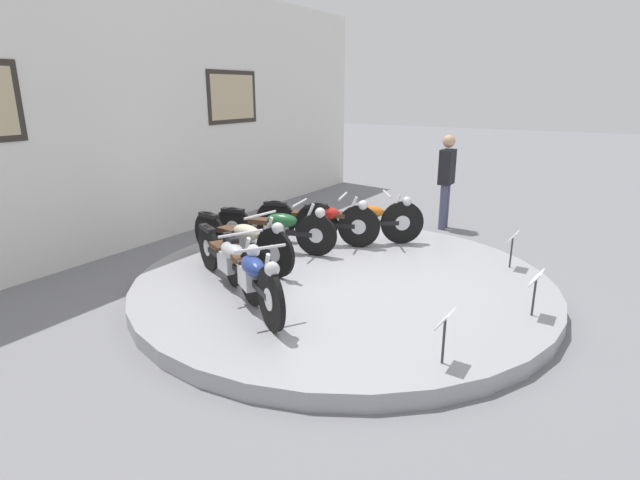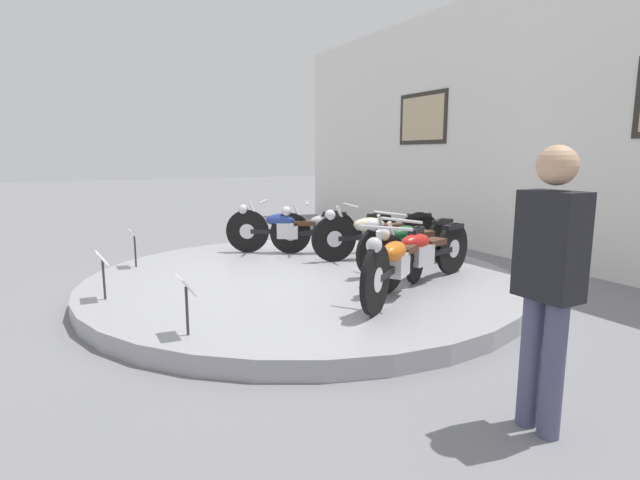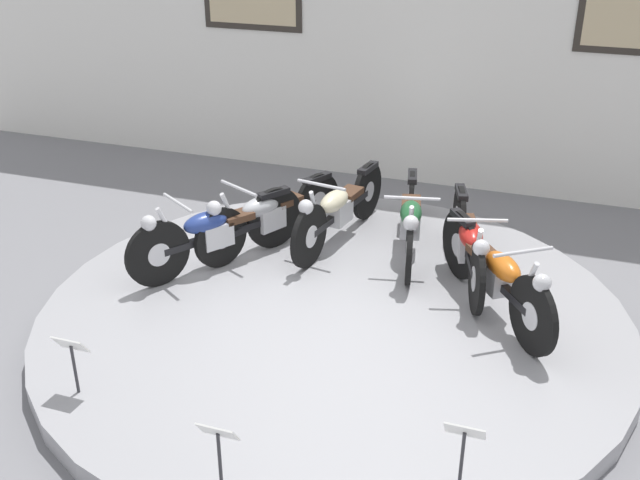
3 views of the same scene
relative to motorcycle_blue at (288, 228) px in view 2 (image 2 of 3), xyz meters
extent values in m
plane|color=slate|center=(1.38, -0.41, -0.58)|extent=(60.00, 60.00, 0.00)
cylinder|color=#99999E|center=(1.38, -0.41, -0.49)|extent=(5.36, 5.36, 0.19)
cube|color=white|center=(1.38, 3.50, 1.59)|extent=(14.00, 0.20, 4.34)
cube|color=#2D2823|center=(-1.02, 3.39, 1.80)|extent=(1.40, 0.02, 1.00)
cube|color=#C6B289|center=(-1.02, 3.38, 1.80)|extent=(1.24, 0.02, 0.84)
cylinder|color=black|center=(-0.34, -0.53, -0.06)|extent=(0.40, 0.59, 0.66)
cylinder|color=silver|center=(-0.34, -0.53, -0.06)|extent=(0.18, 0.23, 0.23)
cylinder|color=black|center=(0.39, 0.60, -0.06)|extent=(0.40, 0.59, 0.66)
cylinder|color=silver|center=(0.39, 0.60, -0.06)|extent=(0.18, 0.23, 0.23)
cube|color=black|center=(0.02, 0.03, -0.06)|extent=(0.73, 1.08, 0.07)
cube|color=silver|center=(0.00, 0.00, -0.04)|extent=(0.34, 0.38, 0.24)
ellipsoid|color=navy|center=(-0.05, -0.08, 0.12)|extent=(0.44, 0.52, 0.20)
cube|color=#472D1E|center=(0.14, 0.22, 0.08)|extent=(0.34, 0.38, 0.07)
cube|color=black|center=(0.39, 0.60, 0.22)|extent=(0.28, 0.36, 0.06)
cylinder|color=silver|center=(-0.26, -0.41, 0.14)|extent=(0.17, 0.23, 0.54)
cylinder|color=silver|center=(-0.20, -0.32, 0.40)|extent=(0.47, 0.32, 0.03)
sphere|color=silver|center=(-0.38, -0.58, 0.28)|extent=(0.15, 0.15, 0.15)
cylinder|color=black|center=(0.05, 0.02, -0.08)|extent=(0.32, 0.58, 0.62)
cylinder|color=silver|center=(0.05, 0.02, -0.08)|extent=(0.15, 0.22, 0.22)
cylinder|color=black|center=(0.64, 1.23, -0.08)|extent=(0.32, 0.58, 0.62)
cylinder|color=silver|center=(0.64, 1.23, -0.08)|extent=(0.15, 0.22, 0.22)
cube|color=black|center=(0.35, 0.62, -0.08)|extent=(0.61, 1.15, 0.07)
cube|color=silver|center=(0.33, 0.59, -0.06)|extent=(0.32, 0.38, 0.24)
ellipsoid|color=#B2B5BA|center=(0.28, 0.50, 0.10)|extent=(0.41, 0.53, 0.20)
cube|color=#472D1E|center=(0.44, 0.82, 0.06)|extent=(0.32, 0.38, 0.07)
cube|color=black|center=(0.64, 1.23, 0.18)|extent=(0.25, 0.37, 0.06)
cylinder|color=silver|center=(0.11, 0.15, 0.12)|extent=(0.15, 0.24, 0.54)
cylinder|color=silver|center=(0.16, 0.25, 0.38)|extent=(0.50, 0.27, 0.03)
sphere|color=silver|center=(0.02, -0.04, 0.26)|extent=(0.15, 0.15, 0.15)
cylinder|color=black|center=(0.88, 0.31, -0.07)|extent=(0.16, 0.66, 0.66)
cylinder|color=silver|center=(0.88, 0.31, -0.07)|extent=(0.10, 0.24, 0.23)
cylinder|color=black|center=(1.10, 1.64, -0.07)|extent=(0.16, 0.66, 0.66)
cylinder|color=silver|center=(1.10, 1.64, -0.07)|extent=(0.10, 0.24, 0.23)
cube|color=black|center=(0.99, 0.97, -0.07)|extent=(0.27, 1.24, 0.07)
cube|color=silver|center=(0.99, 0.93, -0.05)|extent=(0.25, 0.35, 0.24)
ellipsoid|color=beige|center=(0.97, 0.84, 0.11)|extent=(0.30, 0.51, 0.20)
cube|color=#472D1E|center=(1.03, 1.19, 0.07)|extent=(0.25, 0.35, 0.07)
cube|color=black|center=(1.10, 1.64, 0.21)|extent=(0.16, 0.37, 0.06)
cylinder|color=silver|center=(0.91, 0.46, 0.13)|extent=(0.08, 0.25, 0.54)
cylinder|color=silver|center=(0.92, 0.56, 0.39)|extent=(0.54, 0.12, 0.03)
sphere|color=silver|center=(0.87, 0.25, 0.27)|extent=(0.15, 0.15, 0.15)
cylinder|color=black|center=(1.90, 0.31, -0.08)|extent=(0.18, 0.62, 0.62)
cylinder|color=silver|center=(1.90, 0.31, -0.08)|extent=(0.11, 0.23, 0.22)
cylinder|color=black|center=(1.62, 1.63, -0.08)|extent=(0.18, 0.62, 0.62)
cylinder|color=silver|center=(1.62, 1.63, -0.08)|extent=(0.11, 0.23, 0.22)
cube|color=black|center=(1.76, 0.97, -0.08)|extent=(0.33, 1.23, 0.07)
cube|color=silver|center=(1.77, 0.94, -0.06)|extent=(0.26, 0.35, 0.24)
ellipsoid|color=#1E562D|center=(1.79, 0.84, 0.10)|extent=(0.32, 0.52, 0.20)
cube|color=#472D1E|center=(1.71, 1.19, 0.06)|extent=(0.26, 0.35, 0.07)
cube|color=black|center=(1.62, 1.63, 0.18)|extent=(0.17, 0.37, 0.06)
cylinder|color=silver|center=(1.87, 0.46, 0.12)|extent=(0.10, 0.25, 0.54)
cylinder|color=silver|center=(1.85, 0.57, 0.38)|extent=(0.53, 0.14, 0.03)
sphere|color=silver|center=(1.91, 0.26, 0.26)|extent=(0.15, 0.15, 0.15)
cylinder|color=black|center=(2.60, -0.02, -0.07)|extent=(0.24, 0.64, 0.65)
cylinder|color=silver|center=(2.60, -0.02, -0.07)|extent=(0.13, 0.24, 0.23)
cylinder|color=black|center=(2.22, 1.27, -0.07)|extent=(0.24, 0.64, 0.65)
cylinder|color=silver|center=(2.22, 1.27, -0.07)|extent=(0.13, 0.24, 0.23)
cube|color=black|center=(2.41, 0.62, -0.07)|extent=(0.41, 1.21, 0.07)
cube|color=silver|center=(2.42, 0.59, -0.05)|extent=(0.28, 0.36, 0.24)
ellipsoid|color=red|center=(2.45, 0.49, 0.11)|extent=(0.35, 0.52, 0.20)
cube|color=#472D1E|center=(2.35, 0.84, 0.07)|extent=(0.28, 0.36, 0.07)
cube|color=black|center=(2.22, 1.27, 0.21)|extent=(0.20, 0.37, 0.06)
cylinder|color=silver|center=(2.55, 0.12, 0.13)|extent=(0.11, 0.25, 0.54)
cylinder|color=silver|center=(2.52, 0.22, 0.39)|extent=(0.53, 0.18, 0.03)
sphere|color=silver|center=(2.61, -0.08, 0.27)|extent=(0.15, 0.15, 0.15)
cylinder|color=black|center=(3.12, -0.52, -0.06)|extent=(0.44, 0.58, 0.68)
cylinder|color=silver|center=(3.12, -0.52, -0.06)|extent=(0.19, 0.23, 0.24)
cylinder|color=black|center=(2.34, 0.58, -0.06)|extent=(0.44, 0.58, 0.68)
cylinder|color=silver|center=(2.34, 0.58, -0.06)|extent=(0.19, 0.23, 0.24)
cube|color=black|center=(2.73, 0.03, -0.06)|extent=(0.77, 1.05, 0.07)
cube|color=silver|center=(2.75, 0.00, -0.04)|extent=(0.35, 0.38, 0.24)
ellipsoid|color=#D16619|center=(2.81, -0.08, 0.12)|extent=(0.46, 0.52, 0.20)
cube|color=#472D1E|center=(2.60, 0.21, 0.08)|extent=(0.35, 0.38, 0.07)
cube|color=black|center=(2.34, 0.58, 0.23)|extent=(0.29, 0.35, 0.06)
cylinder|color=silver|center=(3.04, -0.40, 0.14)|extent=(0.18, 0.23, 0.54)
cylinder|color=silver|center=(2.97, -0.31, 0.40)|extent=(0.46, 0.34, 0.03)
sphere|color=silver|center=(3.16, -0.57, 0.28)|extent=(0.15, 0.15, 0.15)
cylinder|color=#333338|center=(-0.09, -2.22, -0.18)|extent=(0.02, 0.02, 0.42)
cube|color=white|center=(-0.09, -2.22, 0.04)|extent=(0.26, 0.11, 0.15)
cylinder|color=#333338|center=(1.38, -2.74, -0.18)|extent=(0.02, 0.02, 0.42)
cube|color=white|center=(1.38, -2.74, 0.04)|extent=(0.26, 0.11, 0.15)
cylinder|color=#333338|center=(2.84, -2.22, -0.18)|extent=(0.02, 0.02, 0.42)
cube|color=white|center=(2.84, -2.22, 0.04)|extent=(0.26, 0.11, 0.15)
cylinder|color=#4C4C6B|center=(4.94, -0.60, -0.16)|extent=(0.13, 0.13, 0.85)
cylinder|color=#4C4C6B|center=(5.10, -0.60, -0.16)|extent=(0.13, 0.13, 0.85)
cube|color=black|center=(5.02, -0.60, 0.59)|extent=(0.36, 0.22, 0.64)
sphere|color=tan|center=(5.02, -0.60, 1.05)|extent=(0.23, 0.23, 0.23)
camera|label=1|loc=(-4.02, -3.33, 1.94)|focal=28.00mm
camera|label=2|loc=(6.90, -3.13, 1.11)|focal=28.00mm
camera|label=3|loc=(3.19, -6.00, 3.18)|focal=42.00mm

